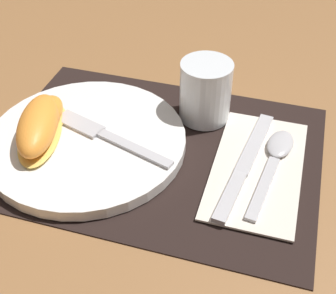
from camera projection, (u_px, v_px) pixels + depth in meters
ground_plane at (156, 151)px, 0.64m from camera, size 3.00×3.00×0.00m
placemat at (156, 150)px, 0.64m from camera, size 0.44×0.32×0.00m
plate at (87, 141)px, 0.64m from camera, size 0.27×0.27×0.02m
juice_glass at (205, 94)px, 0.67m from camera, size 0.07×0.07×0.09m
napkin at (257, 170)px, 0.61m from camera, size 0.11×0.21×0.00m
knife at (244, 166)px, 0.60m from camera, size 0.05×0.22×0.01m
spoon at (276, 155)px, 0.62m from camera, size 0.05×0.18×0.01m
fork at (104, 134)px, 0.63m from camera, size 0.19×0.08×0.00m
citrus_wedge_0 at (41, 119)px, 0.64m from camera, size 0.06×0.10×0.03m
citrus_wedge_1 at (38, 127)px, 0.62m from camera, size 0.09×0.14×0.04m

